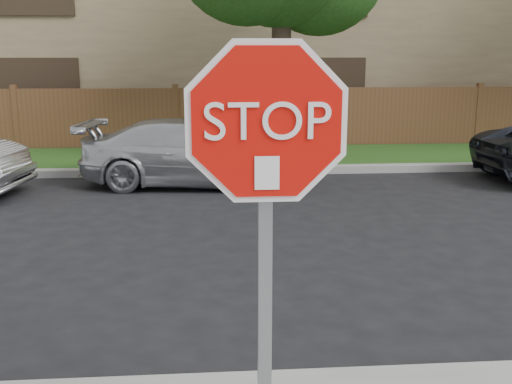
{
  "coord_description": "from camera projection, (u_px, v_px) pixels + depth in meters",
  "views": [
    {
      "loc": [
        0.85,
        -4.1,
        2.44
      ],
      "look_at": [
        1.1,
        -0.9,
        1.7
      ],
      "focal_mm": 42.0,
      "sensor_mm": 36.0,
      "label": 1
    }
  ],
  "objects": [
    {
      "name": "far_curb",
      "position": [
        169.0,
        171.0,
        12.37
      ],
      "size": [
        70.0,
        0.3,
        0.15
      ],
      "primitive_type": "cube",
      "color": "gray",
      "rests_on": "ground"
    },
    {
      "name": "grass_strip",
      "position": [
        174.0,
        159.0,
        13.98
      ],
      "size": [
        70.0,
        3.0,
        0.12
      ],
      "primitive_type": "cube",
      "color": "#1E4714",
      "rests_on": "ground"
    },
    {
      "name": "fence",
      "position": [
        176.0,
        120.0,
        15.36
      ],
      "size": [
        70.0,
        0.12,
        1.6
      ],
      "primitive_type": "cube",
      "color": "brown",
      "rests_on": "ground"
    },
    {
      "name": "apartment_building",
      "position": [
        182.0,
        21.0,
        20.19
      ],
      "size": [
        35.2,
        9.2,
        7.2
      ],
      "color": "#8D7457",
      "rests_on": "ground"
    },
    {
      "name": "stop_sign",
      "position": [
        266.0,
        193.0,
        2.7
      ],
      "size": [
        1.01,
        0.13,
        2.55
      ],
      "color": "gray",
      "rests_on": "sidewalk_near"
    },
    {
      "name": "sedan_right",
      "position": [
        196.0,
        153.0,
        11.33
      ],
      "size": [
        4.45,
        2.18,
        1.24
      ],
      "primitive_type": "imported",
      "rotation": [
        0.0,
        0.0,
        1.47
      ],
      "color": "#B9BCC1",
      "rests_on": "ground"
    }
  ]
}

